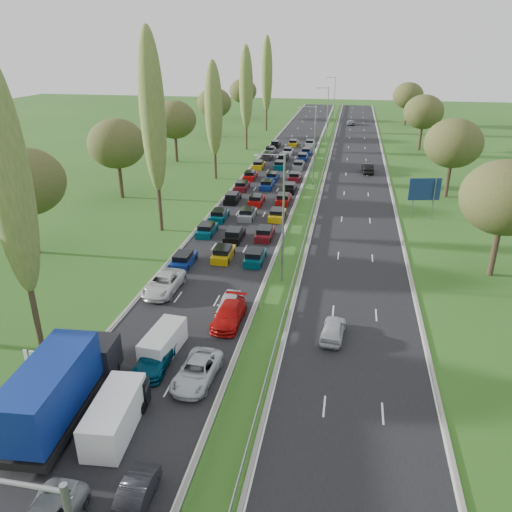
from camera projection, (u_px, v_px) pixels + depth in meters
The scene contains 23 objects.
ground at pixel (314, 182), 80.23m from camera, with size 260.00×260.00×0.00m, color #2A551A.
near_carriageway at pixel (275, 176), 83.64m from camera, with size 10.50×215.00×0.04m, color black.
far_carriageway at pixel (356, 180), 81.34m from camera, with size 10.50×215.00×0.04m, color black.
central_reservation at pixel (315, 175), 82.27m from camera, with size 2.36×215.00×0.32m.
lamp_columns at pixel (314, 147), 76.07m from camera, with size 0.18×140.18×12.00m.
poplar_row at pixel (192, 109), 67.40m from camera, with size 2.80×127.80×22.44m.
woodland_left at pixel (105, 148), 66.03m from camera, with size 8.00×166.00×11.10m.
woodland_right at pixel (465, 156), 61.84m from camera, with size 8.00×153.00×11.10m.
traffic_queue_fill at pixel (270, 181), 78.75m from camera, with size 9.10×69.36×0.80m.
near_car_2 at pixel (164, 283), 44.49m from camera, with size 2.58×5.60×1.56m, color silver.
near_car_7 at pixel (156, 356), 34.22m from camera, with size 2.10×5.17×1.50m, color #053B55.
near_car_9 at pixel (134, 498), 23.66m from camera, with size 1.38×3.96×1.31m, color black.
near_car_10 at pixel (197, 371), 32.68m from camera, with size 2.33×5.05×1.40m, color silver.
near_car_11 at pixel (229, 314), 39.48m from camera, with size 2.10×5.15×1.50m, color #A90B0A.
near_car_12 at pixel (229, 305), 40.87m from camera, with size 1.77×4.39×1.50m, color silver.
far_car_0 at pixel (333, 329), 37.51m from camera, with size 1.65×4.11×1.40m, color #ACB0B6.
far_car_1 at pixel (368, 168), 85.36m from camera, with size 1.70×4.88×1.61m, color black.
far_car_2 at pixel (351, 122), 135.71m from camera, with size 2.16×4.69×1.30m, color gray.
blue_lorry at pixel (61, 386), 28.98m from camera, with size 2.78×10.02×4.23m.
white_van_front at pixel (117, 413), 28.45m from camera, with size 2.13×5.42×2.18m.
white_van_rear at pixel (164, 341), 35.63m from camera, with size 1.82×4.65×1.87m.
info_sign at pixel (35, 361), 32.68m from camera, with size 1.50×0.16×2.10m.
direction_sign at pixel (425, 191), 62.06m from camera, with size 3.92×0.99×5.20m.
Camera 1 is at (9.92, 1.16, 20.54)m, focal length 35.00 mm.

